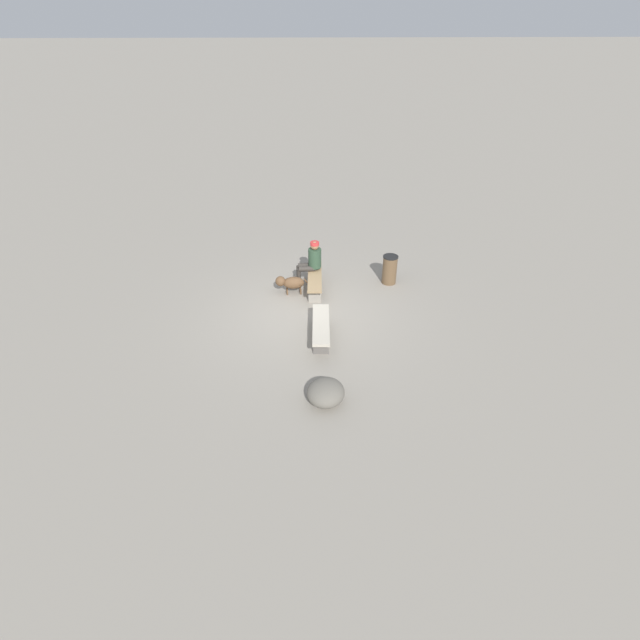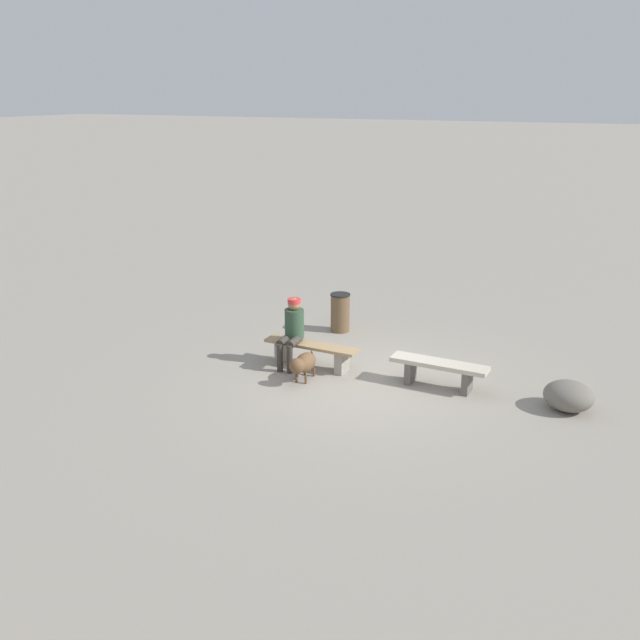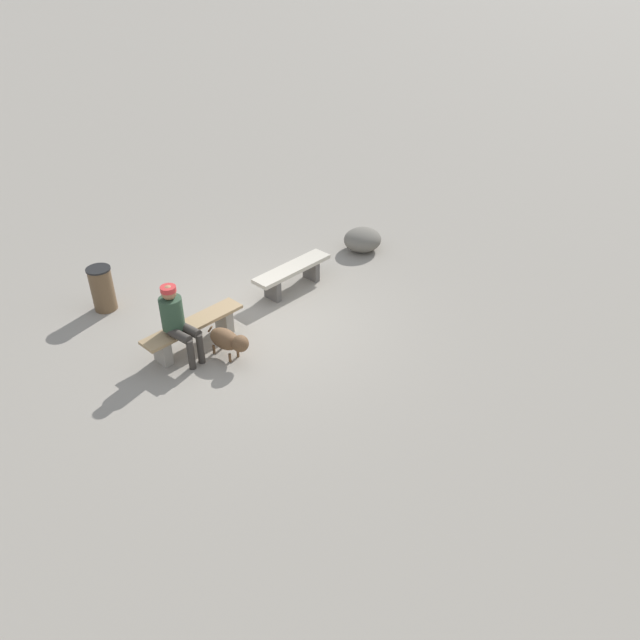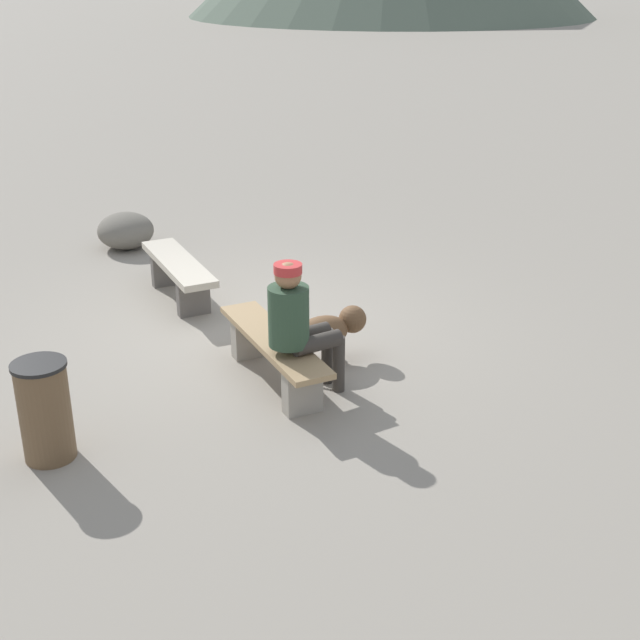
{
  "view_description": "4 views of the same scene",
  "coord_description": "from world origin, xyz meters",
  "px_view_note": "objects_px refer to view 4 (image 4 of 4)",
  "views": [
    {
      "loc": [
        -10.69,
        -0.03,
        6.73
      ],
      "look_at": [
        -0.99,
        -0.33,
        0.41
      ],
      "focal_mm": 27.79,
      "sensor_mm": 36.0,
      "label": 1
    },
    {
      "loc": [
        -4.2,
        10.66,
        4.89
      ],
      "look_at": [
        1.06,
        -0.39,
        0.89
      ],
      "focal_mm": 39.77,
      "sensor_mm": 36.0,
      "label": 2
    },
    {
      "loc": [
        6.0,
        6.82,
        5.99
      ],
      "look_at": [
        0.12,
        1.54,
        0.77
      ],
      "focal_mm": 35.07,
      "sensor_mm": 36.0,
      "label": 3
    },
    {
      "loc": [
        7.58,
        -3.12,
        3.62
      ],
      "look_at": [
        0.84,
        0.39,
        0.37
      ],
      "focal_mm": 47.88,
      "sensor_mm": 36.0,
      "label": 4
    }
  ],
  "objects_px": {
    "bench_right": "(274,352)",
    "boulder": "(126,231)",
    "bench_left": "(179,271)",
    "seated_person": "(298,319)",
    "dog": "(329,330)",
    "trash_bin": "(45,411)"
  },
  "relations": [
    {
      "from": "bench_left",
      "to": "dog",
      "type": "xyz_separation_m",
      "value": [
        2.22,
        0.75,
        -0.01
      ]
    },
    {
      "from": "bench_left",
      "to": "seated_person",
      "type": "distance_m",
      "value": 2.76
    },
    {
      "from": "seated_person",
      "to": "bench_right",
      "type": "bearing_deg",
      "value": -171.05
    },
    {
      "from": "bench_left",
      "to": "seated_person",
      "type": "height_order",
      "value": "seated_person"
    },
    {
      "from": "seated_person",
      "to": "boulder",
      "type": "height_order",
      "value": "seated_person"
    },
    {
      "from": "dog",
      "to": "trash_bin",
      "type": "height_order",
      "value": "trash_bin"
    },
    {
      "from": "seated_person",
      "to": "boulder",
      "type": "relative_size",
      "value": 1.6
    },
    {
      "from": "dog",
      "to": "trash_bin",
      "type": "relative_size",
      "value": 1.07
    },
    {
      "from": "bench_right",
      "to": "seated_person",
      "type": "bearing_deg",
      "value": 14.51
    },
    {
      "from": "bench_right",
      "to": "boulder",
      "type": "bearing_deg",
      "value": -176.99
    },
    {
      "from": "bench_left",
      "to": "dog",
      "type": "bearing_deg",
      "value": 20.21
    },
    {
      "from": "dog",
      "to": "boulder",
      "type": "bearing_deg",
      "value": 96.87
    },
    {
      "from": "bench_right",
      "to": "trash_bin",
      "type": "xyz_separation_m",
      "value": [
        0.35,
        -2.09,
        0.1
      ]
    },
    {
      "from": "seated_person",
      "to": "dog",
      "type": "xyz_separation_m",
      "value": [
        -0.51,
        0.58,
        -0.41
      ]
    },
    {
      "from": "bench_right",
      "to": "trash_bin",
      "type": "height_order",
      "value": "trash_bin"
    },
    {
      "from": "seated_person",
      "to": "dog",
      "type": "bearing_deg",
      "value": 127.24
    },
    {
      "from": "bench_left",
      "to": "bench_right",
      "type": "xyz_separation_m",
      "value": [
        2.38,
        0.09,
        -0.03
      ]
    },
    {
      "from": "bench_right",
      "to": "dog",
      "type": "bearing_deg",
      "value": 105.59
    },
    {
      "from": "seated_person",
      "to": "boulder",
      "type": "bearing_deg",
      "value": 178.28
    },
    {
      "from": "bench_right",
      "to": "bench_left",
      "type": "bearing_deg",
      "value": -176.28
    },
    {
      "from": "bench_left",
      "to": "boulder",
      "type": "relative_size",
      "value": 2.12
    },
    {
      "from": "trash_bin",
      "to": "boulder",
      "type": "height_order",
      "value": "trash_bin"
    }
  ]
}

